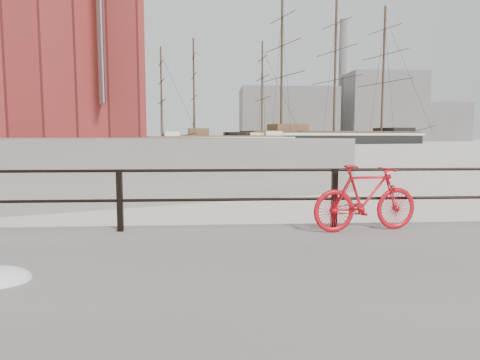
# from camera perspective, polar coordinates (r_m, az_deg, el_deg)

# --- Properties ---
(far_quay) EXTENTS (78.44, 148.07, 1.80)m
(far_quay) POSITION_cam_1_polar(r_m,az_deg,el_deg) (86.25, -27.26, 4.58)
(far_quay) COLOR gray
(far_quay) RESTS_ON ground
(bicycle) EXTENTS (1.81, 0.55, 1.08)m
(bicycle) POSITION_cam_1_polar(r_m,az_deg,el_deg) (7.18, 16.43, -2.31)
(bicycle) COLOR red
(bicycle) RESTS_ON promenade
(barque_black) EXTENTS (64.69, 38.34, 34.68)m
(barque_black) POSITION_cam_1_polar(r_m,az_deg,el_deg) (104.12, 12.35, 4.71)
(barque_black) COLOR black
(barque_black) RESTS_ON ground
(schooner_mid) EXTENTS (33.09, 17.27, 22.52)m
(schooner_mid) POSITION_cam_1_polar(r_m,az_deg,el_deg) (90.29, -1.52, 4.69)
(schooner_mid) COLOR silver
(schooner_mid) RESTS_ON ground
(schooner_left) EXTENTS (28.80, 18.13, 20.04)m
(schooner_left) POSITION_cam_1_polar(r_m,az_deg,el_deg) (86.07, -14.34, 4.45)
(schooner_left) COLOR white
(schooner_left) RESTS_ON ground
(workboat_far) EXTENTS (11.59, 5.56, 7.00)m
(workboat_far) POSITION_cam_1_polar(r_m,az_deg,el_deg) (58.32, -28.52, 3.32)
(workboat_far) COLOR black
(workboat_far) RESTS_ON ground
(apartment_cream) EXTENTS (24.16, 21.40, 21.20)m
(apartment_cream) POSITION_cam_1_polar(r_m,az_deg,el_deg) (77.06, -29.41, 12.99)
(apartment_cream) COLOR beige
(apartment_cream) RESTS_ON far_quay
(apartment_grey) EXTENTS (26.02, 22.15, 23.20)m
(apartment_grey) POSITION_cam_1_polar(r_m,az_deg,el_deg) (98.98, -28.60, 11.86)
(apartment_grey) COLOR #999A95
(apartment_grey) RESTS_ON far_quay
(apartment_brick) EXTENTS (27.87, 22.90, 21.20)m
(apartment_brick) POSITION_cam_1_polar(r_m,az_deg,el_deg) (121.74, -28.02, 10.16)
(apartment_brick) COLOR maroon
(apartment_brick) RESTS_ON far_quay
(industrial_west) EXTENTS (32.00, 18.00, 18.00)m
(industrial_west) POSITION_cam_1_polar(r_m,az_deg,el_deg) (149.41, 6.31, 8.58)
(industrial_west) COLOR gray
(industrial_west) RESTS_ON ground
(industrial_mid) EXTENTS (26.00, 20.00, 24.00)m
(industrial_mid) POSITION_cam_1_polar(r_m,az_deg,el_deg) (163.95, 18.31, 9.13)
(industrial_mid) COLOR gray
(industrial_mid) RESTS_ON ground
(industrial_east) EXTENTS (20.00, 16.00, 14.00)m
(industrial_east) POSITION_cam_1_polar(r_m,az_deg,el_deg) (177.93, 24.60, 7.00)
(industrial_east) COLOR gray
(industrial_east) RESTS_ON ground
(smokestack) EXTENTS (2.80, 2.80, 44.00)m
(smokestack) POSITION_cam_1_polar(r_m,az_deg,el_deg) (165.30, 13.48, 12.72)
(smokestack) COLOR gray
(smokestack) RESTS_ON ground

